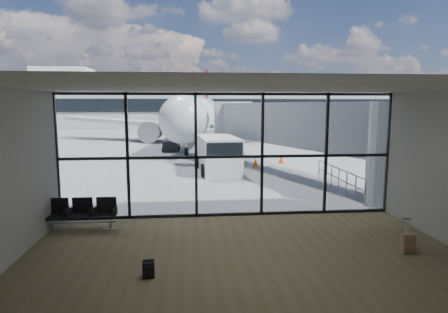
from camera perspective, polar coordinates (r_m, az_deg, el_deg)
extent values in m
plane|color=slate|center=(53.46, -3.88, 3.47)|extent=(220.00, 220.00, 0.00)
cube|color=brown|center=(10.24, 3.32, -15.45)|extent=(12.00, 8.00, 0.01)
cube|color=silver|center=(9.41, 3.54, 10.56)|extent=(12.00, 8.00, 0.02)
cube|color=#AEAEA9|center=(5.77, 9.65, -10.44)|extent=(12.00, 0.02, 4.50)
cube|color=white|center=(13.49, 0.81, 0.17)|extent=(12.00, 0.04, 4.50)
cube|color=black|center=(13.95, 0.79, -8.78)|extent=(12.00, 0.12, 0.10)
cube|color=black|center=(13.50, 0.81, -0.04)|extent=(12.00, 0.12, 0.10)
cube|color=black|center=(13.37, 0.83, 9.51)|extent=(12.00, 0.12, 0.10)
cube|color=black|center=(14.16, -24.11, -0.16)|extent=(0.10, 0.12, 4.50)
cube|color=black|center=(13.58, -14.47, -0.03)|extent=(0.10, 0.12, 4.50)
cube|color=black|center=(13.41, -4.29, 0.10)|extent=(0.10, 0.12, 4.50)
cube|color=black|center=(13.67, 5.82, 0.23)|extent=(0.10, 0.12, 4.50)
cube|color=black|center=(14.33, 15.27, 0.34)|extent=(0.10, 0.12, 4.50)
cube|color=black|center=(15.35, 23.68, 0.44)|extent=(0.10, 0.12, 4.50)
cylinder|color=#9DA0A2|center=(16.82, 25.58, 0.41)|extent=(2.80, 2.80, 4.20)
cube|color=#9DA0A2|center=(22.15, 10.34, 4.99)|extent=(7.45, 14.81, 2.40)
cube|color=#9DA0A2|center=(28.51, 1.32, 5.72)|extent=(2.60, 2.20, 2.60)
cylinder|color=gray|center=(28.58, -0.28, 1.50)|extent=(0.20, 0.20, 1.80)
cylinder|color=gray|center=(28.77, 2.89, 1.54)|extent=(0.20, 0.20, 1.80)
cylinder|color=black|center=(28.74, 1.31, 0.23)|extent=(1.80, 0.56, 0.56)
cylinder|color=gray|center=(16.14, 20.73, -5.20)|extent=(0.06, 0.06, 1.10)
cylinder|color=gray|center=(16.93, 19.39, -4.55)|extent=(0.06, 0.06, 1.10)
cylinder|color=gray|center=(17.74, 18.17, -3.94)|extent=(0.06, 0.06, 1.10)
cylinder|color=gray|center=(18.55, 17.06, -3.39)|extent=(0.06, 0.06, 1.10)
cylinder|color=gray|center=(19.36, 16.05, -2.89)|extent=(0.06, 0.06, 1.10)
cylinder|color=gray|center=(20.19, 15.12, -2.42)|extent=(0.06, 0.06, 1.10)
cylinder|color=gray|center=(21.02, 14.26, -1.99)|extent=(0.06, 0.06, 1.10)
cylinder|color=gray|center=(18.45, 17.13, -1.78)|extent=(0.06, 5.40, 0.06)
cylinder|color=gray|center=(18.54, 17.07, -3.24)|extent=(0.06, 5.40, 0.06)
cube|color=#AAAAA5|center=(75.30, -4.39, 7.77)|extent=(80.00, 12.00, 8.00)
cube|color=black|center=(69.20, -4.29, 7.77)|extent=(80.00, 0.20, 2.40)
cube|color=#AAAAA5|center=(79.07, -23.23, 11.16)|extent=(10.00, 8.00, 3.00)
cube|color=#AAAAA5|center=(77.92, 9.20, 11.37)|extent=(6.00, 6.00, 2.00)
cylinder|color=#382619|center=(93.22, -29.34, 5.28)|extent=(0.50, 0.50, 3.06)
sphere|color=black|center=(93.19, -29.49, 7.58)|extent=(5.61, 5.61, 5.61)
cylinder|color=#382619|center=(90.96, -25.87, 5.58)|extent=(0.50, 0.50, 3.42)
sphere|color=black|center=(90.95, -26.03, 8.21)|extent=(6.27, 6.27, 6.27)
cylinder|color=#382619|center=(89.07, -22.22, 5.52)|extent=(0.50, 0.50, 2.70)
sphere|color=black|center=(89.03, -22.33, 7.64)|extent=(4.95, 4.95, 4.95)
cylinder|color=#382619|center=(87.53, -18.45, 5.78)|extent=(0.50, 0.50, 3.06)
sphere|color=black|center=(87.51, -18.56, 8.23)|extent=(5.61, 5.61, 5.61)
cylinder|color=#382619|center=(86.39, -14.55, 6.03)|extent=(0.50, 0.50, 3.42)
sphere|color=black|center=(86.38, -14.65, 8.80)|extent=(6.27, 6.27, 6.27)
cube|color=gray|center=(13.25, -20.99, -9.32)|extent=(2.29, 0.11, 0.04)
cube|color=black|center=(13.43, -24.26, -8.39)|extent=(0.65, 0.61, 0.08)
cube|color=black|center=(13.63, -23.92, -6.96)|extent=(0.65, 0.08, 0.57)
cube|color=black|center=(13.19, -21.03, -8.50)|extent=(0.65, 0.61, 0.08)
cube|color=black|center=(13.39, -20.74, -7.04)|extent=(0.65, 0.08, 0.57)
cube|color=black|center=(13.00, -17.69, -8.59)|extent=(0.65, 0.61, 0.08)
cube|color=black|center=(13.20, -17.45, -7.11)|extent=(0.65, 0.08, 0.57)
cylinder|color=gray|center=(13.58, -24.81, -9.69)|extent=(0.06, 0.06, 0.26)
cylinder|color=gray|center=(13.06, -16.95, -9.99)|extent=(0.06, 0.06, 0.26)
cube|color=black|center=(9.39, -11.43, -16.58)|extent=(0.29, 0.20, 0.38)
cube|color=black|center=(9.30, -11.45, -16.85)|extent=(0.23, 0.07, 0.26)
cylinder|color=black|center=(9.40, -11.45, -15.31)|extent=(0.26, 0.09, 0.07)
cube|color=olive|center=(11.72, 26.16, -11.75)|extent=(0.35, 0.22, 0.52)
cube|color=olive|center=(11.63, 26.47, -11.92)|extent=(0.29, 0.04, 0.39)
cylinder|color=gray|center=(11.61, 25.63, -9.58)|extent=(0.02, 0.02, 0.44)
cylinder|color=gray|center=(11.71, 26.45, -9.49)|extent=(0.02, 0.02, 0.44)
cube|color=black|center=(11.60, 26.10, -8.53)|extent=(0.23, 0.03, 0.02)
cylinder|color=black|center=(11.83, 25.42, -12.82)|extent=(0.03, 0.06, 0.06)
cylinder|color=black|center=(11.93, 26.24, -12.70)|extent=(0.03, 0.06, 0.06)
cylinder|color=silver|center=(42.95, -3.91, 6.39)|extent=(6.78, 30.03, 3.68)
sphere|color=silver|center=(28.12, -6.26, 5.61)|extent=(3.68, 3.68, 3.68)
cone|color=silver|center=(60.30, -2.63, 7.09)|extent=(4.28, 6.31, 3.68)
cube|color=black|center=(28.70, -6.14, 6.65)|extent=(2.30, 1.41, 0.50)
cube|color=silver|center=(45.40, -14.53, 5.17)|extent=(14.99, 9.15, 1.18)
cylinder|color=black|center=(42.77, -10.92, 3.79)|extent=(2.43, 3.58, 2.09)
cube|color=silver|center=(60.06, -5.71, 7.15)|extent=(5.75, 3.39, 0.18)
cube|color=silver|center=(44.14, 7.25, 5.29)|extent=(15.28, 6.40, 1.18)
cylinder|color=black|center=(41.96, 3.08, 3.85)|extent=(2.43, 3.58, 2.09)
cube|color=silver|center=(59.71, 0.42, 7.19)|extent=(5.62, 2.35, 0.18)
cube|color=maroon|center=(60.34, -2.65, 10.21)|extent=(0.69, 3.79, 5.96)
cylinder|color=gray|center=(30.26, -5.76, 1.43)|extent=(0.20, 0.20, 1.39)
cylinder|color=black|center=(30.30, -5.75, 0.78)|extent=(0.32, 0.72, 0.70)
cylinder|color=black|center=(43.88, -7.46, 3.06)|extent=(0.54, 1.00, 0.95)
cylinder|color=black|center=(43.46, -0.16, 3.08)|extent=(0.54, 1.00, 0.95)
cube|color=silver|center=(22.87, -0.91, 0.35)|extent=(2.48, 5.07, 2.14)
cube|color=black|center=(21.01, -0.17, 1.31)|extent=(2.12, 1.43, 0.75)
cylinder|color=black|center=(21.26, -3.12, -2.13)|extent=(0.32, 0.77, 0.75)
cylinder|color=black|center=(21.60, 2.54, -1.97)|extent=(0.32, 0.77, 0.75)
cylinder|color=black|center=(24.42, -3.96, -0.84)|extent=(0.32, 0.77, 0.75)
cylinder|color=black|center=(24.72, 1.00, -0.72)|extent=(0.32, 0.77, 0.75)
cube|color=black|center=(33.75, -8.04, 1.72)|extent=(1.39, 2.79, 0.92)
cube|color=black|center=(34.78, -7.92, 3.04)|extent=(1.18, 2.32, 0.94)
cylinder|color=black|center=(32.94, -9.28, 1.07)|extent=(0.20, 0.46, 0.46)
cylinder|color=black|center=(32.83, -7.05, 1.09)|extent=(0.20, 0.46, 0.46)
cylinder|color=black|center=(34.75, -8.97, 1.42)|extent=(0.20, 0.46, 0.46)
cylinder|color=black|center=(34.64, -6.85, 1.44)|extent=(0.20, 0.46, 0.46)
cube|color=gold|center=(25.90, -27.18, -1.13)|extent=(2.25, 2.87, 0.72)
cube|color=gray|center=(26.50, -27.31, 1.31)|extent=(1.91, 2.36, 1.33)
cylinder|color=black|center=(25.07, -28.81, -1.99)|extent=(0.31, 0.43, 0.40)
cylinder|color=black|center=(25.04, -25.52, -1.79)|extent=(0.31, 0.43, 0.40)
cylinder|color=black|center=(26.85, -28.68, -1.38)|extent=(0.31, 0.43, 0.40)
cylinder|color=black|center=(26.82, -25.60, -1.20)|extent=(0.31, 0.43, 0.40)
cube|color=red|center=(28.34, -2.37, -0.36)|extent=(0.39, 0.39, 0.03)
cone|color=red|center=(28.31, -2.37, 0.17)|extent=(0.37, 0.37, 0.56)
cube|color=#FF670D|center=(24.89, 4.83, -1.52)|extent=(0.42, 0.42, 0.03)
cone|color=#FF670D|center=(24.85, 4.84, -0.87)|extent=(0.40, 0.40, 0.60)
cube|color=#F64E0C|center=(26.51, 8.72, -1.01)|extent=(0.42, 0.42, 0.03)
cone|color=#F64E0C|center=(26.46, 8.73, -0.41)|extent=(0.40, 0.40, 0.60)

